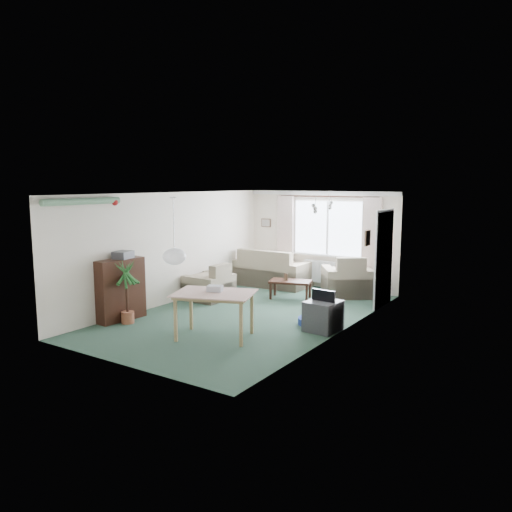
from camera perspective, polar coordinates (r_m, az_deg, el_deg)
The scene contains 25 objects.
ground at distance 9.97m, azimuth -0.95°, elevation -6.77°, with size 6.50×6.50×0.00m, color #2C4A3B.
window at distance 12.39m, azimuth 8.24°, elevation 3.19°, with size 1.80×0.03×1.30m, color white.
curtain_rod at distance 12.27m, azimuth 8.16°, elevation 6.74°, with size 2.60×0.03×0.03m, color black.
curtain_left at distance 12.85m, azimuth 3.37°, elevation 2.41°, with size 0.45×0.08×2.00m, color beige.
curtain_right at distance 11.88m, azimuth 13.04°, elevation 1.72°, with size 0.45×0.08×2.00m, color beige.
radiator at distance 12.50m, azimuth 8.06°, elevation -1.85°, with size 1.20×0.10×0.55m, color white.
doorway at distance 10.84m, azimuth 14.44°, elevation -0.40°, with size 0.03×0.95×2.00m, color black.
pendant_lamp at distance 7.77m, azimuth -9.31°, elevation -0.06°, with size 0.36×0.36×0.36m, color white.
tinsel_garland at distance 9.26m, azimuth -19.21°, elevation 5.91°, with size 1.60×1.60×0.12m, color #196626.
bauble_cluster_a at distance 9.77m, azimuth 8.38°, elevation 6.04°, with size 0.20×0.20×0.20m, color silver.
bauble_cluster_b at distance 8.56m, azimuth 6.81°, elevation 5.75°, with size 0.20×0.20×0.20m, color silver.
wall_picture_back at distance 13.24m, azimuth 1.15°, elevation 3.82°, with size 0.28×0.03×0.22m, color brown.
wall_picture_right at distance 9.83m, azimuth 12.64°, elevation 2.02°, with size 0.03×0.24×0.30m, color brown.
sofa at distance 12.71m, azimuth 1.90°, elevation -1.28°, with size 1.88×1.00×0.94m, color beige.
armchair_corner at distance 11.77m, azimuth 10.37°, elevation -2.17°, with size 1.06×1.01×0.95m, color beige.
armchair_left at distance 11.25m, azimuth -5.41°, elevation -2.89°, with size 0.92×0.87×0.82m, color #C1B692.
coffee_table at distance 11.34m, azimuth 3.95°, elevation -3.83°, with size 0.92×0.51×0.41m, color black.
photo_frame at distance 11.32m, azimuth 3.44°, elevation -2.37°, with size 0.12×0.02×0.16m, color brown.
bookshelf at distance 9.84m, azimuth -15.25°, elevation -3.73°, with size 0.32×0.97×1.18m, color black.
hifi_box at distance 9.76m, azimuth -14.95°, elevation 0.13°, with size 0.28×0.35×0.14m, color #403F45.
houseplant at distance 9.58m, azimuth -14.55°, elevation -4.00°, with size 0.51×0.51×1.19m, color #226328.
dining_table at distance 8.50m, azimuth -4.75°, elevation -6.81°, with size 1.22×0.81×0.76m, color #9A7F53.
gift_box at distance 8.49m, azimuth -4.72°, elevation -3.78°, with size 0.25×0.18×0.12m, color silver.
tv_cube at distance 8.97m, azimuth 7.68°, elevation -6.79°, with size 0.53×0.59×0.53m, color #3D3D43.
pet_bed at distance 9.38m, azimuth 6.75°, elevation -7.39°, with size 0.63×0.63×0.13m, color navy.
Camera 1 is at (5.40, -7.96, 2.61)m, focal length 35.00 mm.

